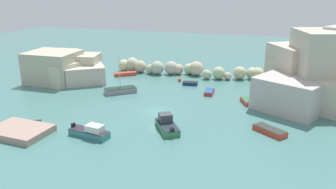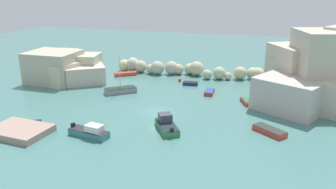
# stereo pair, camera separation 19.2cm
# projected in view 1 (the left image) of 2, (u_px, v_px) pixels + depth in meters

# --- Properties ---
(cove_water) EXTENTS (160.00, 160.00, 0.00)m
(cove_water) POSITION_uv_depth(u_px,v_px,m) (157.00, 112.00, 47.79)
(cove_water) COLOR #497D78
(cove_water) RESTS_ON ground
(cliff_headland_left) EXTENTS (20.57, 16.34, 5.62)m
(cliff_headland_left) POSITION_uv_depth(u_px,v_px,m) (66.00, 68.00, 63.88)
(cliff_headland_left) COLOR beige
(cliff_headland_left) RESTS_ON ground
(cliff_headland_right) EXTENTS (17.67, 21.77, 11.30)m
(cliff_headland_right) POSITION_uv_depth(u_px,v_px,m) (316.00, 74.00, 51.66)
(cliff_headland_right) COLOR #BCB4A0
(cliff_headland_right) RESTS_ON ground
(rock_breakwater) EXTENTS (33.30, 4.68, 2.79)m
(rock_breakwater) POSITION_uv_depth(u_px,v_px,m) (193.00, 70.00, 66.23)
(rock_breakwater) COLOR beige
(rock_breakwater) RESTS_ON ground
(stone_dock) EXTENTS (7.26, 5.43, 0.82)m
(stone_dock) POSITION_uv_depth(u_px,v_px,m) (20.00, 131.00, 40.73)
(stone_dock) COLOR tan
(stone_dock) RESTS_ON ground
(channel_buoy) EXTENTS (0.62, 0.62, 0.62)m
(channel_buoy) POSITION_uv_depth(u_px,v_px,m) (180.00, 80.00, 62.78)
(channel_buoy) COLOR #E04C28
(channel_buoy) RESTS_ON cove_water
(moored_boat_0) EXTENTS (5.16, 4.68, 6.31)m
(moored_boat_0) POSITION_uv_depth(u_px,v_px,m) (120.00, 90.00, 56.06)
(moored_boat_0) COLOR gray
(moored_boat_0) RESTS_ON cove_water
(moored_boat_1) EXTENTS (2.52, 3.27, 0.53)m
(moored_boat_1) POSITION_uv_depth(u_px,v_px,m) (35.00, 126.00, 42.44)
(moored_boat_1) COLOR #3D8951
(moored_boat_1) RESTS_ON cove_water
(moored_boat_2) EXTENTS (2.75, 1.60, 0.57)m
(moored_boat_2) POSITION_uv_depth(u_px,v_px,m) (190.00, 83.00, 60.61)
(moored_boat_2) COLOR navy
(moored_boat_2) RESTS_ON cove_water
(moored_boat_3) EXTENTS (4.22, 5.09, 1.83)m
(moored_boat_3) POSITION_uv_depth(u_px,v_px,m) (167.00, 125.00, 41.94)
(moored_boat_3) COLOR #357E4A
(moored_boat_3) RESTS_ON cove_water
(moored_boat_4) EXTENTS (1.48, 3.19, 0.57)m
(moored_boat_4) POSITION_uv_depth(u_px,v_px,m) (209.00, 92.00, 55.77)
(moored_boat_4) COLOR red
(moored_boat_4) RESTS_ON cove_water
(moored_boat_5) EXTENTS (4.20, 3.60, 0.64)m
(moored_boat_5) POSITION_uv_depth(u_px,v_px,m) (125.00, 74.00, 66.81)
(moored_boat_5) COLOR #C84032
(moored_boat_5) RESTS_ON cove_water
(moored_boat_6) EXTENTS (5.18, 2.36, 1.61)m
(moored_boat_6) POSITION_uv_depth(u_px,v_px,m) (90.00, 132.00, 39.95)
(moored_boat_6) COLOR teal
(moored_boat_6) RESTS_ON cove_water
(moored_boat_7) EXTENTS (2.49, 3.35, 0.66)m
(moored_boat_7) POSITION_uv_depth(u_px,v_px,m) (247.00, 101.00, 51.25)
(moored_boat_7) COLOR #BD3E36
(moored_boat_7) RESTS_ON cove_water
(moored_boat_8) EXTENTS (3.14, 4.19, 0.67)m
(moored_boat_8) POSITION_uv_depth(u_px,v_px,m) (270.00, 89.00, 57.38)
(moored_boat_8) COLOR #D03F2E
(moored_boat_8) RESTS_ON cove_water
(moored_boat_9) EXTENTS (4.22, 3.72, 0.66)m
(moored_boat_9) POSITION_uv_depth(u_px,v_px,m) (270.00, 131.00, 41.02)
(moored_boat_9) COLOR red
(moored_boat_9) RESTS_ON cove_water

